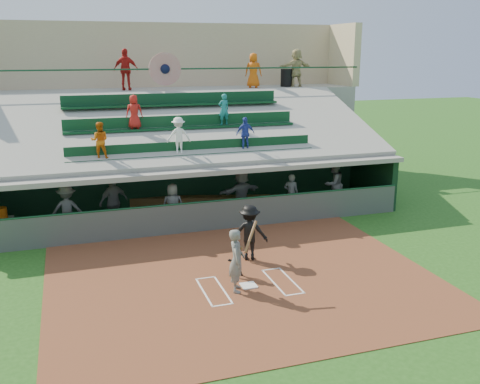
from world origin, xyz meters
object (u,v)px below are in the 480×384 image
object	(u,v)px
batter_at_plate	(237,260)
catcher	(235,260)
trash_bin	(286,78)
water_cooler	(1,213)
white_table	(3,227)
home_plate	(249,285)

from	to	relation	value
batter_at_plate	catcher	size ratio (longest dim) A/B	1.94
catcher	trash_bin	size ratio (longest dim) A/B	1.12
water_cooler	trash_bin	world-z (taller)	trash_bin
water_cooler	trash_bin	xyz separation A→B (m)	(13.48, 6.61, 4.13)
white_table	water_cooler	bearing A→B (deg)	-83.08
home_plate	batter_at_plate	world-z (taller)	batter_at_plate
home_plate	water_cooler	size ratio (longest dim) A/B	1.05
catcher	water_cooler	bearing A→B (deg)	-59.04
batter_at_plate	white_table	size ratio (longest dim) A/B	2.53
catcher	batter_at_plate	bearing A→B (deg)	56.59
home_plate	batter_at_plate	xyz separation A→B (m)	(-0.40, -0.16, 0.88)
catcher	trash_bin	xyz separation A→B (m)	(6.69, 12.31, 4.53)
home_plate	water_cooler	world-z (taller)	water_cooler
trash_bin	water_cooler	bearing A→B (deg)	-153.87
batter_at_plate	water_cooler	bearing A→B (deg)	134.64
catcher	white_table	xyz separation A→B (m)	(-6.80, 5.76, -0.15)
batter_at_plate	trash_bin	xyz separation A→B (m)	(6.93, 13.24, 4.14)
batter_at_plate	water_cooler	distance (m)	9.32
water_cooler	catcher	bearing A→B (deg)	-39.99
catcher	trash_bin	bearing A→B (deg)	-137.60
water_cooler	white_table	bearing A→B (deg)	98.28
white_table	water_cooler	world-z (taller)	water_cooler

